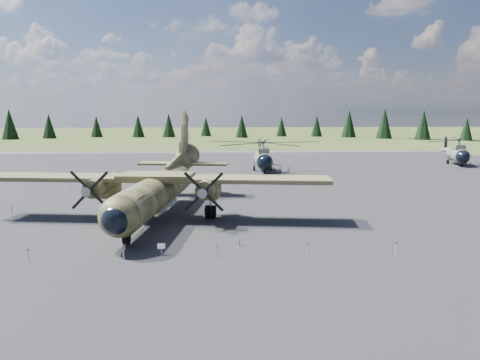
{
  "coord_description": "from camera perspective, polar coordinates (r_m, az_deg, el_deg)",
  "views": [
    {
      "loc": [
        1.6,
        -43.03,
        9.45
      ],
      "look_at": [
        4.53,
        2.0,
        2.87
      ],
      "focal_mm": 35.0,
      "sensor_mm": 36.0,
      "label": 1
    }
  ],
  "objects": [
    {
      "name": "helicopter_mid",
      "position": [
        92.65,
        25.04,
        3.7
      ],
      "size": [
        22.21,
        23.06,
        4.64
      ],
      "rotation": [
        0.0,
        0.0,
        -0.25
      ],
      "color": "gray",
      "rests_on": "ground"
    },
    {
      "name": "ground",
      "position": [
        44.08,
        -5.73,
        -4.12
      ],
      "size": [
        500.0,
        500.0,
        0.0
      ],
      "primitive_type": "plane",
      "color": "#505F2A",
      "rests_on": "ground"
    },
    {
      "name": "helicopter_near",
      "position": [
        74.88,
        2.83,
        3.65
      ],
      "size": [
        19.56,
        22.6,
        4.8
      ],
      "rotation": [
        0.0,
        0.0,
        -0.04
      ],
      "color": "gray",
      "rests_on": "ground"
    },
    {
      "name": "treeline",
      "position": [
        39.54,
        -7.4,
        1.49
      ],
      "size": [
        290.07,
        295.77,
        10.88
      ],
      "color": "black",
      "rests_on": "ground"
    },
    {
      "name": "apron",
      "position": [
        53.89,
        -5.37,
        -1.84
      ],
      "size": [
        120.0,
        120.0,
        0.04
      ],
      "primitive_type": "cube",
      "color": "#56575B",
      "rests_on": "ground"
    },
    {
      "name": "transport_plane",
      "position": [
        43.17,
        -9.78,
        -0.54
      ],
      "size": [
        30.74,
        27.73,
        10.11
      ],
      "rotation": [
        0.0,
        0.0,
        -0.14
      ],
      "color": "#373A1F",
      "rests_on": "ground"
    },
    {
      "name": "barrier_fence",
      "position": [
        43.92,
        -6.34,
        -3.5
      ],
      "size": [
        33.12,
        29.62,
        0.85
      ],
      "color": "white",
      "rests_on": "ground"
    },
    {
      "name": "info_placard_right",
      "position": [
        33.47,
        -0.05,
        -7.17
      ],
      "size": [
        0.53,
        0.29,
        0.78
      ],
      "rotation": [
        0.0,
        0.0,
        0.16
      ],
      "color": "gray",
      "rests_on": "ground"
    },
    {
      "name": "info_placard_left",
      "position": [
        31.82,
        -9.57,
        -8.1
      ],
      "size": [
        0.51,
        0.22,
        0.8
      ],
      "rotation": [
        0.0,
        0.0,
        0.01
      ],
      "color": "gray",
      "rests_on": "ground"
    }
  ]
}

